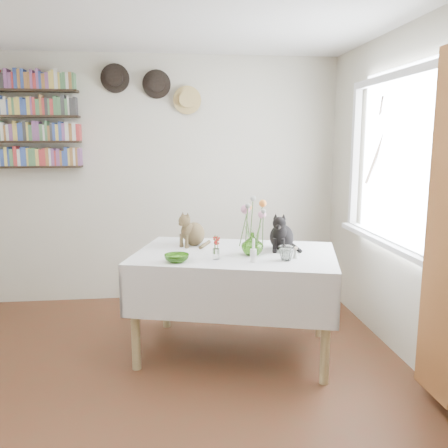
{
  "coord_description": "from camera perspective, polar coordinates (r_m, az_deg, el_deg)",
  "views": [
    {
      "loc": [
        0.24,
        -2.68,
        1.66
      ],
      "look_at": [
        0.65,
        0.73,
        1.05
      ],
      "focal_mm": 38.0,
      "sensor_mm": 36.0,
      "label": 1
    }
  ],
  "objects": [
    {
      "name": "porcelain_figurine",
      "position": [
        3.5,
        8.64,
        -3.47
      ],
      "size": [
        0.05,
        0.05,
        0.09
      ],
      "color": "white",
      "rests_on": "dining_table"
    },
    {
      "name": "flower_vase",
      "position": [
        3.55,
        3.43,
        -2.39
      ],
      "size": [
        0.23,
        0.23,
        0.17
      ],
      "primitive_type": "imported",
      "rotation": [
        0.0,
        0.0,
        -0.57
      ],
      "color": "#74C03D",
      "rests_on": "dining_table"
    },
    {
      "name": "flower_bouquet",
      "position": [
        3.51,
        3.46,
        1.68
      ],
      "size": [
        0.17,
        0.13,
        0.39
      ],
      "color": "#4C7233",
      "rests_on": "flower_vase"
    },
    {
      "name": "bookshelf_unit",
      "position": [
        5.02,
        -22.73,
        11.42
      ],
      "size": [
        1.0,
        0.16,
        0.91
      ],
      "color": "black",
      "rests_on": "room"
    },
    {
      "name": "green_bowl",
      "position": [
        3.37,
        -5.71,
        -4.1
      ],
      "size": [
        0.23,
        0.23,
        0.05
      ],
      "primitive_type": "imported",
      "rotation": [
        0.0,
        0.0,
        -0.39
      ],
      "color": "#74C03D",
      "rests_on": "dining_table"
    },
    {
      "name": "candlestick",
      "position": [
        3.35,
        3.56,
        -3.66
      ],
      "size": [
        0.05,
        0.05,
        0.17
      ],
      "color": "white",
      "rests_on": "dining_table"
    },
    {
      "name": "drinking_glass",
      "position": [
        3.42,
        7.49,
        -3.5
      ],
      "size": [
        0.14,
        0.14,
        0.11
      ],
      "primitive_type": "imported",
      "rotation": [
        0.0,
        0.0,
        -0.28
      ],
      "color": "white",
      "rests_on": "dining_table"
    },
    {
      "name": "room",
      "position": [
        2.72,
        -11.8,
        1.18
      ],
      "size": [
        4.08,
        4.58,
        2.58
      ],
      "color": "#5E2E1A",
      "rests_on": "ground"
    },
    {
      "name": "window",
      "position": [
        3.89,
        19.66,
        5.62
      ],
      "size": [
        0.12,
        1.52,
        1.32
      ],
      "color": "white",
      "rests_on": "room"
    },
    {
      "name": "berry_jar",
      "position": [
        3.41,
        -0.97,
        -2.85
      ],
      "size": [
        0.05,
        0.05,
        0.2
      ],
      "color": "white",
      "rests_on": "dining_table"
    },
    {
      "name": "dining_table",
      "position": [
        3.69,
        1.37,
        -6.44
      ],
      "size": [
        1.71,
        1.34,
        0.81
      ],
      "color": "white",
      "rests_on": "room"
    },
    {
      "name": "black_cat",
      "position": [
        3.74,
        6.97,
        -0.75
      ],
      "size": [
        0.29,
        0.32,
        0.31
      ],
      "primitive_type": null,
      "rotation": [
        0.0,
        0.0,
        -0.42
      ],
      "color": "black",
      "rests_on": "dining_table"
    },
    {
      "name": "tabby_cat",
      "position": [
        3.87,
        -3.64,
        -0.44
      ],
      "size": [
        0.31,
        0.31,
        0.29
      ],
      "primitive_type": null,
      "rotation": [
        0.0,
        0.0,
        -0.84
      ],
      "color": "brown",
      "rests_on": "dining_table"
    },
    {
      "name": "wall_hats",
      "position": [
        4.89,
        -8.52,
        15.95
      ],
      "size": [
        0.98,
        0.09,
        0.48
      ],
      "color": "black",
      "rests_on": "room"
    }
  ]
}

